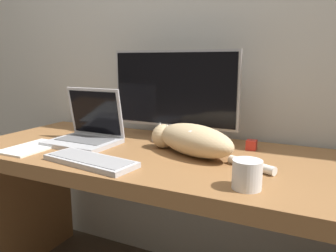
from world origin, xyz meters
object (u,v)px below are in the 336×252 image
(laptop, at_px, (87,133))
(coffee_mug, at_px, (247,174))
(external_keyboard, at_px, (90,161))
(cat, at_px, (192,139))
(monitor, at_px, (174,95))

(laptop, height_order, coffee_mug, laptop)
(laptop, height_order, external_keyboard, laptop)
(cat, xyz_separation_m, coffee_mug, (0.29, -0.27, -0.02))
(cat, bearing_deg, monitor, 154.95)
(monitor, distance_m, coffee_mug, 0.68)
(external_keyboard, relative_size, coffee_mug, 4.37)
(laptop, bearing_deg, monitor, 35.94)
(laptop, distance_m, external_keyboard, 0.33)
(monitor, relative_size, coffee_mug, 7.06)
(monitor, height_order, coffee_mug, monitor)
(external_keyboard, bearing_deg, cat, 50.65)
(monitor, height_order, cat, monitor)
(laptop, relative_size, cat, 0.56)
(monitor, relative_size, laptop, 2.04)
(laptop, xyz_separation_m, external_keyboard, (0.21, -0.24, -0.04))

